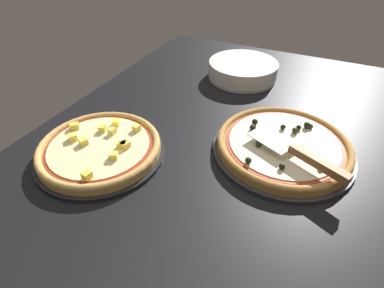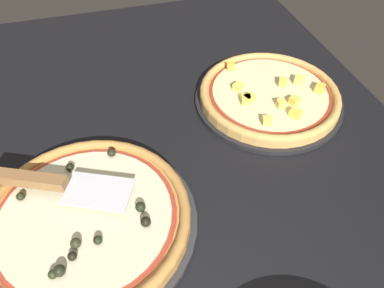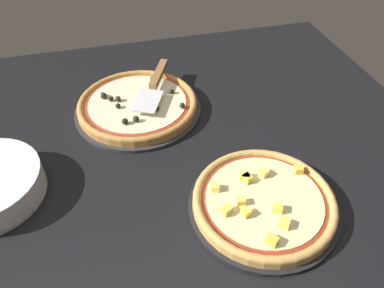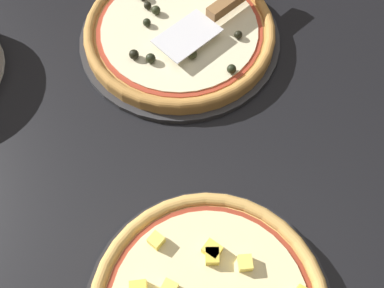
{
  "view_description": "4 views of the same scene",
  "coord_description": "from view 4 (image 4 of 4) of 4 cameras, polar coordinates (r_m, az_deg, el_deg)",
  "views": [
    {
      "loc": [
        -62.43,
        -17.07,
        50.93
      ],
      "look_at": [
        -7.5,
        9.08,
        3.0
      ],
      "focal_mm": 28.0,
      "sensor_mm": 36.0,
      "label": 1
    },
    {
      "loc": [
        41.1,
        -5.13,
        54.95
      ],
      "look_at": [
        -7.5,
        9.08,
        3.0
      ],
      "focal_mm": 35.0,
      "sensor_mm": 36.0,
      "label": 2
    },
    {
      "loc": [
        10.16,
        77.23,
        66.82
      ],
      "look_at": [
        -7.5,
        9.08,
        3.0
      ],
      "focal_mm": 35.0,
      "sensor_mm": 36.0,
      "label": 3
    },
    {
      "loc": [
        -19.84,
        40.47,
        63.41
      ],
      "look_at": [
        -7.5,
        9.08,
        3.0
      ],
      "focal_mm": 42.0,
      "sensor_mm": 36.0,
      "label": 4
    }
  ],
  "objects": [
    {
      "name": "serving_spatula",
      "position": [
        0.84,
        4.68,
        17.39
      ],
      "size": [
        15.06,
        25.36,
        2.0
      ],
      "color": "silver",
      "rests_on": "pizza_front"
    },
    {
      "name": "pizza_front",
      "position": [
        0.84,
        -1.6,
        14.16
      ],
      "size": [
        34.64,
        34.64,
        4.0
      ],
      "color": "#B77F3D",
      "rests_on": "pizza_pan_front"
    },
    {
      "name": "ground_plane",
      "position": [
        0.79,
        -2.66,
        5.38
      ],
      "size": [
        149.07,
        111.02,
        3.6
      ],
      "primitive_type": "cube",
      "color": "black"
    },
    {
      "name": "pizza_pan_front",
      "position": [
        0.85,
        -1.56,
        13.28
      ],
      "size": [
        36.85,
        36.85,
        1.0
      ],
      "primitive_type": "cylinder",
      "color": "#2D2D30",
      "rests_on": "ground_plane"
    }
  ]
}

